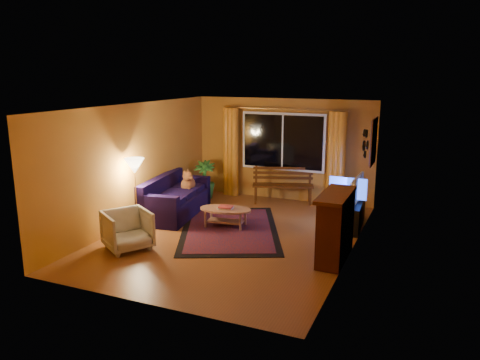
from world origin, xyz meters
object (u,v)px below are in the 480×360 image
at_px(bench, 283,194).
at_px(sofa, 176,196).
at_px(coffee_table, 226,218).
at_px(tv_console, 351,214).
at_px(floor_lamp, 136,194).
at_px(armchair, 127,228).

relative_size(bench, sofa, 0.69).
bearing_deg(coffee_table, sofa, 166.40).
bearing_deg(coffee_table, tv_console, 22.96).
bearing_deg(tv_console, sofa, -173.11).
distance_m(bench, floor_lamp, 3.70).
height_order(bench, floor_lamp, floor_lamp).
xyz_separation_m(bench, coffee_table, (-0.52, -2.19, -0.02)).
bearing_deg(floor_lamp, tv_console, 24.26).
height_order(sofa, tv_console, sofa).
bearing_deg(sofa, tv_console, 1.98).
distance_m(coffee_table, tv_console, 2.58).
distance_m(floor_lamp, tv_console, 4.41).
height_order(sofa, floor_lamp, floor_lamp).
distance_m(sofa, coffee_table, 1.43).
distance_m(bench, coffee_table, 2.25).
bearing_deg(tv_console, coffee_table, -160.37).
xyz_separation_m(floor_lamp, coffee_table, (1.62, 0.79, -0.53)).
height_order(floor_lamp, coffee_table, floor_lamp).
bearing_deg(bench, coffee_table, -122.09).
height_order(sofa, armchair, sofa).
relative_size(sofa, floor_lamp, 1.46).
bearing_deg(sofa, armchair, -90.79).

